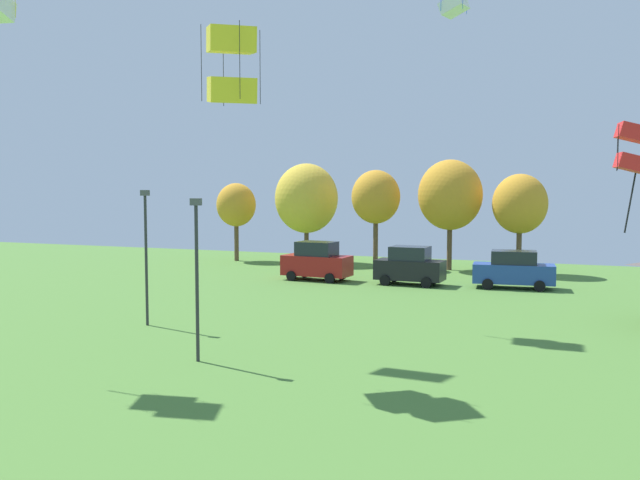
% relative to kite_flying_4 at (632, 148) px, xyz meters
% --- Properties ---
extents(kite_flying_4, '(1.02, 0.95, 3.25)m').
position_rel_kite_flying_4_xyz_m(kite_flying_4, '(0.00, 0.00, 0.00)').
color(kite_flying_4, red).
extents(kite_flying_5, '(2.08, 2.10, 2.58)m').
position_rel_kite_flying_4_xyz_m(kite_flying_5, '(-11.92, -2.48, 2.78)').
color(kite_flying_5, yellow).
extents(parked_car_leftmost, '(4.44, 2.30, 2.49)m').
position_rel_kite_flying_4_xyz_m(parked_car_leftmost, '(-17.37, 18.09, -5.82)').
color(parked_car_leftmost, maroon).
rests_on(parked_car_leftmost, ground).
extents(parked_car_second_from_left, '(4.17, 2.17, 2.36)m').
position_rel_kite_flying_4_xyz_m(parked_car_second_from_left, '(-11.31, 18.33, -5.88)').
color(parked_car_second_from_left, black).
rests_on(parked_car_second_from_left, ground).
extents(parked_car_third_from_left, '(4.83, 2.47, 2.24)m').
position_rel_kite_flying_4_xyz_m(parked_car_third_from_left, '(-5.25, 19.15, -5.93)').
color(parked_car_third_from_left, '#234299').
rests_on(parked_car_third_from_left, ground).
extents(light_post_1, '(0.36, 0.20, 5.55)m').
position_rel_kite_flying_4_xyz_m(light_post_1, '(-13.34, -2.43, -3.88)').
color(light_post_1, '#2D2D33').
rests_on(light_post_1, ground).
extents(light_post_2, '(0.36, 0.20, 5.81)m').
position_rel_kite_flying_4_xyz_m(light_post_2, '(-18.68, 2.02, -3.74)').
color(light_post_2, '#2D2D33').
rests_on(light_post_2, ground).
extents(treeline_tree_0, '(3.20, 3.20, 6.33)m').
position_rel_kite_flying_4_xyz_m(treeline_tree_0, '(-27.96, 26.65, -2.51)').
color(treeline_tree_0, brown).
rests_on(treeline_tree_0, ground).
extents(treeline_tree_1, '(5.01, 5.01, 7.87)m').
position_rel_kite_flying_4_xyz_m(treeline_tree_1, '(-22.11, 27.51, -1.94)').
color(treeline_tree_1, brown).
rests_on(treeline_tree_1, ground).
extents(treeline_tree_2, '(3.61, 3.61, 7.26)m').
position_rel_kite_flying_4_xyz_m(treeline_tree_2, '(-15.95, 26.20, -1.80)').
color(treeline_tree_2, brown).
rests_on(treeline_tree_2, ground).
extents(treeline_tree_3, '(4.61, 4.61, 7.97)m').
position_rel_kite_flying_4_xyz_m(treeline_tree_3, '(-10.57, 26.86, -1.62)').
color(treeline_tree_3, brown).
rests_on(treeline_tree_3, ground).
extents(treeline_tree_4, '(3.73, 3.73, 6.90)m').
position_rel_kite_flying_4_xyz_m(treeline_tree_4, '(-5.67, 26.33, -2.22)').
color(treeline_tree_4, brown).
rests_on(treeline_tree_4, ground).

